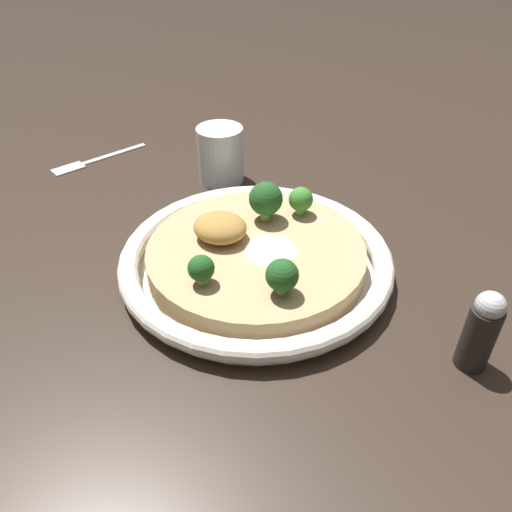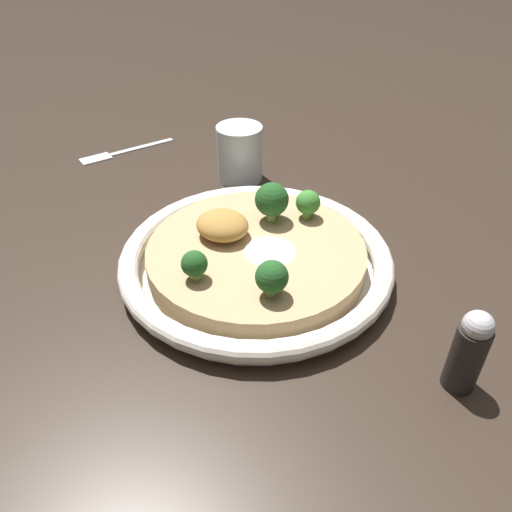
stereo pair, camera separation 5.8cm
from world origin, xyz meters
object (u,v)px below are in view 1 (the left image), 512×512
object	(u,v)px
broccoli_back_left	(282,276)
broccoli_front_right	(266,199)
risotto_bowl	(256,258)
broccoli_front_left	(301,200)
pepper_shaker	(481,331)
drinking_glass	(220,155)
broccoli_back_right	(201,269)
fork_utensil	(91,161)

from	to	relation	value
broccoli_back_left	broccoli_front_right	size ratio (longest dim) A/B	0.82
risotto_bowl	broccoli_front_right	xyz separation A→B (m)	(0.01, -0.06, 0.05)
risotto_bowl	broccoli_back_left	xyz separation A→B (m)	(-0.05, 0.07, 0.04)
broccoli_front_left	pepper_shaker	world-z (taller)	pepper_shaker
broccoli_front_left	drinking_glass	size ratio (longest dim) A/B	0.44
broccoli_back_right	broccoli_back_left	world-z (taller)	broccoli_back_left
fork_utensil	pepper_shaker	bearing A→B (deg)	97.17
broccoli_back_right	drinking_glass	world-z (taller)	drinking_glass
pepper_shaker	broccoli_back_left	bearing A→B (deg)	3.09
broccoli_back_left	fork_utensil	bearing A→B (deg)	-28.79
broccoli_back_right	broccoli_front_left	xyz separation A→B (m)	(-0.05, -0.17, 0.00)
broccoli_back_right	pepper_shaker	world-z (taller)	pepper_shaker
broccoli_front_left	fork_utensil	distance (m)	0.39
risotto_bowl	broccoli_back_right	world-z (taller)	broccoli_back_right
broccoli_back_left	drinking_glass	bearing A→B (deg)	-53.44
broccoli_back_right	broccoli_back_left	size ratio (longest dim) A/B	0.83
risotto_bowl	drinking_glass	size ratio (longest dim) A/B	3.80
risotto_bowl	drinking_glass	xyz separation A→B (m)	(0.13, -0.19, 0.02)
broccoli_front_right	pepper_shaker	distance (m)	0.28
broccoli_back_right	broccoli_front_left	bearing A→B (deg)	-107.43
broccoli_back_right	fork_utensil	world-z (taller)	broccoli_back_right
broccoli_back_left	broccoli_front_left	distance (m)	0.15
drinking_glass	pepper_shaker	xyz separation A→B (m)	(-0.38, 0.24, 0.00)
risotto_bowl	broccoli_front_left	size ratio (longest dim) A/B	8.70
broccoli_front_left	risotto_bowl	bearing A→B (deg)	73.79
risotto_bowl	broccoli_front_right	distance (m)	0.07
broccoli_front_left	fork_utensil	size ratio (longest dim) A/B	0.24
fork_utensil	pepper_shaker	size ratio (longest dim) A/B	1.76
broccoli_front_left	pepper_shaker	distance (m)	0.26
pepper_shaker	risotto_bowl	bearing A→B (deg)	-12.77
risotto_bowl	broccoli_back_right	bearing A→B (deg)	71.31
broccoli_back_right	broccoli_front_right	size ratio (longest dim) A/B	0.68
broccoli_back_right	drinking_glass	size ratio (longest dim) A/B	0.40
broccoli_front_right	drinking_glass	xyz separation A→B (m)	(0.12, -0.13, -0.02)
broccoli_back_right	broccoli_front_right	world-z (taller)	broccoli_front_right
broccoli_back_right	broccoli_front_right	bearing A→B (deg)	-96.74
drinking_glass	pepper_shaker	distance (m)	0.45
risotto_bowl	broccoli_back_left	distance (m)	0.09
fork_utensil	pepper_shaker	xyz separation A→B (m)	(-0.60, 0.22, 0.04)
broccoli_back_right	broccoli_back_left	distance (m)	0.08
risotto_bowl	broccoli_front_left	distance (m)	0.10
broccoli_back_left	broccoli_front_right	bearing A→B (deg)	-62.12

